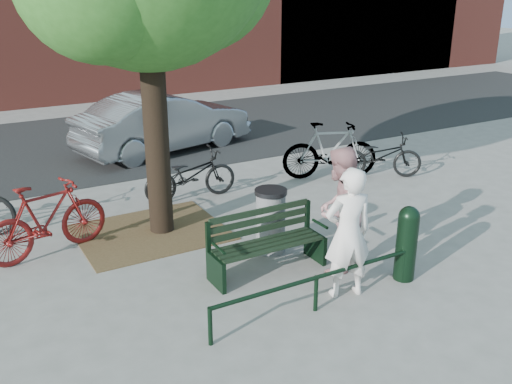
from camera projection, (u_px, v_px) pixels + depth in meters
ground at (268, 272)px, 8.37m from camera, size 90.00×90.00×0.00m
dirt_pit at (151, 232)px, 9.69m from camera, size 2.40×2.00×0.02m
road at (105, 141)px, 15.30m from camera, size 40.00×7.00×0.01m
park_bench at (265, 241)px, 8.27m from camera, size 1.74×0.54×0.97m
guard_railing at (316, 283)px, 7.26m from camera, size 3.06×0.06×0.51m
person_left at (348, 233)px, 7.48m from camera, size 0.74×0.57×1.81m
person_right at (339, 210)px, 8.18m from camera, size 1.13×1.05×1.86m
bollard at (407, 241)px, 8.00m from camera, size 0.30×0.30×1.11m
litter_bin at (271, 220)px, 8.87m from camera, size 0.50×0.50×1.03m
bicycle_b at (46, 219)px, 8.73m from camera, size 2.04×1.02×1.18m
bicycle_c at (190, 175)px, 11.06m from camera, size 1.89×0.74×0.98m
bicycle_d at (330, 150)px, 12.23m from camera, size 2.12×1.33×1.24m
bicycle_e at (380, 156)px, 12.36m from camera, size 1.86×1.47×0.95m
parked_car at (164, 122)px, 14.22m from camera, size 4.71×2.53×1.47m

